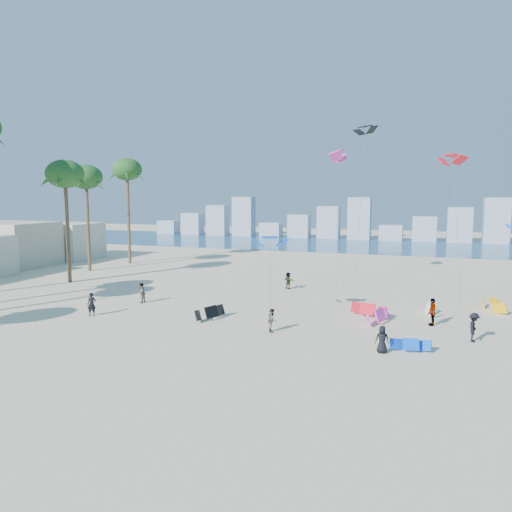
% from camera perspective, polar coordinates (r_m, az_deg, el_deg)
% --- Properties ---
extents(ground, '(220.00, 220.00, 0.00)m').
position_cam_1_polar(ground, '(24.77, -20.02, -14.53)').
color(ground, beige).
rests_on(ground, ground).
extents(ocean, '(220.00, 220.00, 0.00)m').
position_cam_1_polar(ocean, '(91.25, 10.11, 1.41)').
color(ocean, navy).
rests_on(ocean, ground).
extents(kitesurfer_near, '(0.75, 0.62, 1.75)m').
position_cam_1_polar(kitesurfer_near, '(38.60, -18.53, -5.34)').
color(kitesurfer_near, black).
rests_on(kitesurfer_near, ground).
extents(kitesurfer_mid, '(0.80, 0.89, 1.52)m').
position_cam_1_polar(kitesurfer_mid, '(32.58, 1.88, -7.45)').
color(kitesurfer_mid, gray).
rests_on(kitesurfer_mid, ground).
extents(kitesurfers_far, '(35.31, 17.57, 1.91)m').
position_cam_1_polar(kitesurfers_far, '(36.57, 11.51, -5.81)').
color(kitesurfers_far, black).
rests_on(kitesurfers_far, ground).
extents(grounded_kites, '(21.73, 14.97, 0.95)m').
position_cam_1_polar(grounded_kites, '(36.59, 14.35, -6.55)').
color(grounded_kites, black).
rests_on(grounded_kites, ground).
extents(flying_kites, '(31.37, 34.93, 16.56)m').
position_cam_1_polar(flying_kites, '(41.58, 22.60, 9.07)').
color(flying_kites, blue).
rests_on(flying_kites, ground).
extents(distant_skyline, '(85.00, 3.00, 8.40)m').
position_cam_1_polar(distant_skyline, '(101.04, 10.44, 3.70)').
color(distant_skyline, '#9EADBF').
rests_on(distant_skyline, ground).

